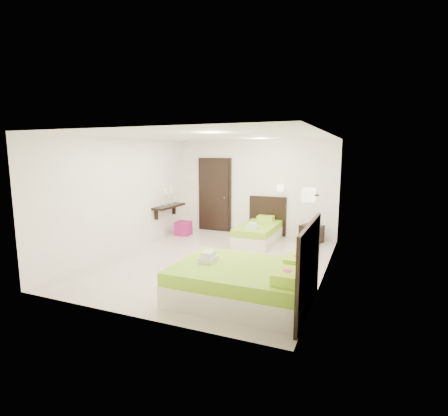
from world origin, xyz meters
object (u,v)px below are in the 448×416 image
at_px(ottoman, 183,228).
at_px(bed_single, 259,231).
at_px(bed_double, 247,281).
at_px(nightstand, 311,234).

bearing_deg(ottoman, bed_single, 3.76).
relative_size(bed_double, ottoman, 5.44).
bearing_deg(nightstand, bed_double, -74.25).
bearing_deg(bed_double, nightstand, 84.88).
bearing_deg(bed_single, bed_double, -75.91).
height_order(bed_double, nightstand, bed_double).
relative_size(nightstand, ottoman, 1.31).
height_order(nightstand, ottoman, nightstand).
relative_size(bed_single, bed_double, 0.83).
bearing_deg(ottoman, bed_double, -48.38).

